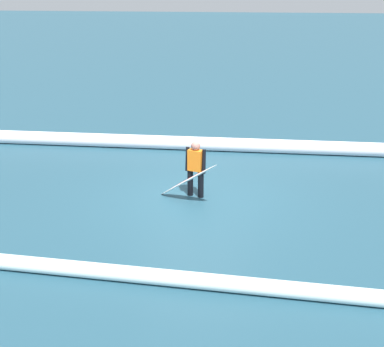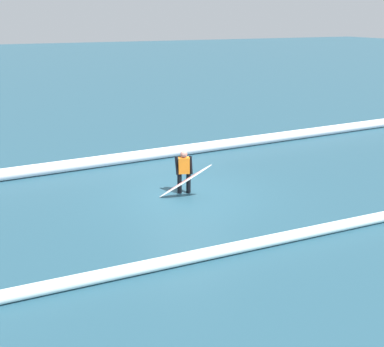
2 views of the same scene
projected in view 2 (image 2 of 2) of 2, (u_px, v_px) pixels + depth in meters
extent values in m
plane|color=#234A5C|center=(187.00, 194.00, 13.90)|extent=(175.51, 175.51, 0.00)
cylinder|color=black|center=(188.00, 183.00, 13.90)|extent=(0.14, 0.14, 0.66)
cylinder|color=black|center=(180.00, 183.00, 13.87)|extent=(0.14, 0.14, 0.66)
cube|color=orange|center=(184.00, 165.00, 13.70)|extent=(0.39, 0.30, 0.51)
sphere|color=#AC7062|center=(184.00, 154.00, 13.58)|extent=(0.22, 0.22, 0.22)
cylinder|color=black|center=(191.00, 165.00, 13.72)|extent=(0.09, 0.17, 0.58)
cylinder|color=black|center=(177.00, 166.00, 13.67)|extent=(0.09, 0.21, 0.58)
ellipsoid|color=white|center=(185.00, 181.00, 13.43)|extent=(1.55, 0.96, 1.13)
ellipsoid|color=red|center=(185.00, 181.00, 13.43)|extent=(1.20, 0.69, 0.92)
cylinder|color=white|center=(204.00, 147.00, 18.14)|extent=(21.57, 0.94, 0.42)
cylinder|color=white|center=(162.00, 263.00, 9.74)|extent=(22.26, 1.08, 0.28)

